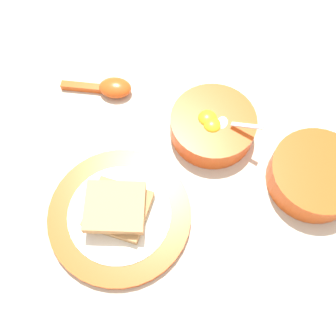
{
  "coord_description": "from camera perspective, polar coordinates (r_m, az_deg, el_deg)",
  "views": [
    {
      "loc": [
        0.23,
        0.03,
        0.61
      ],
      "look_at": [
        -0.03,
        -0.05,
        0.02
      ],
      "focal_mm": 42.0,
      "sensor_mm": 36.0,
      "label": 1
    }
  ],
  "objects": [
    {
      "name": "ground_plane",
      "position": [
        0.65,
        3.18,
        -3.59
      ],
      "size": [
        3.0,
        3.0,
        0.0
      ],
      "primitive_type": "plane",
      "color": "beige"
    },
    {
      "name": "egg_bowl",
      "position": [
        0.69,
        6.5,
        6.19
      ],
      "size": [
        0.15,
        0.15,
        0.07
      ],
      "color": "#DB5119",
      "rests_on": "ground_plane"
    },
    {
      "name": "toast_plate",
      "position": [
        0.64,
        -7.02,
        -6.82
      ],
      "size": [
        0.23,
        0.23,
        0.01
      ],
      "color": "#DB5119",
      "rests_on": "ground_plane"
    },
    {
      "name": "toast_sandwich",
      "position": [
        0.62,
        -7.45,
        -5.83
      ],
      "size": [
        0.1,
        0.11,
        0.03
      ],
      "color": "tan",
      "rests_on": "toast_plate"
    },
    {
      "name": "soup_spoon",
      "position": [
        0.75,
        -8.43,
        11.46
      ],
      "size": [
        0.05,
        0.14,
        0.03
      ],
      "color": "#DB5119",
      "rests_on": "ground_plane"
    },
    {
      "name": "congee_bowl",
      "position": [
        0.68,
        20.63,
        -0.91
      ],
      "size": [
        0.15,
        0.15,
        0.05
      ],
      "color": "#DB5119",
      "rests_on": "ground_plane"
    }
  ]
}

